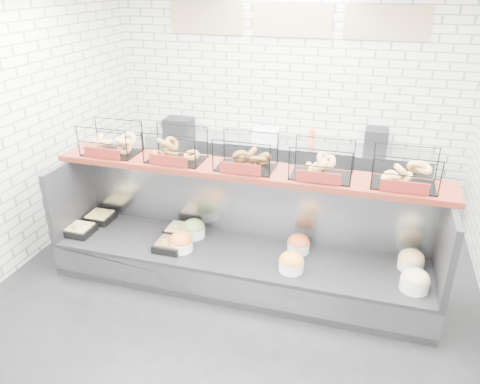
% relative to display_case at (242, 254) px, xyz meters
% --- Properties ---
extents(ground, '(5.50, 5.50, 0.00)m').
position_rel_display_case_xyz_m(ground, '(-0.01, -0.35, -0.33)').
color(ground, black).
rests_on(ground, ground).
extents(room_shell, '(5.02, 5.51, 3.01)m').
position_rel_display_case_xyz_m(room_shell, '(-0.01, 0.26, 1.73)').
color(room_shell, white).
rests_on(room_shell, ground).
extents(display_case, '(4.00, 0.90, 1.20)m').
position_rel_display_case_xyz_m(display_case, '(0.00, 0.00, 0.00)').
color(display_case, black).
rests_on(display_case, ground).
extents(bagel_shelf, '(4.10, 0.50, 0.40)m').
position_rel_display_case_xyz_m(bagel_shelf, '(-0.01, 0.17, 1.05)').
color(bagel_shelf, '#511A11').
rests_on(bagel_shelf, display_case).
extents(prep_counter, '(4.00, 0.60, 1.20)m').
position_rel_display_case_xyz_m(prep_counter, '(-0.01, 2.08, 0.14)').
color(prep_counter, '#93969B').
rests_on(prep_counter, ground).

